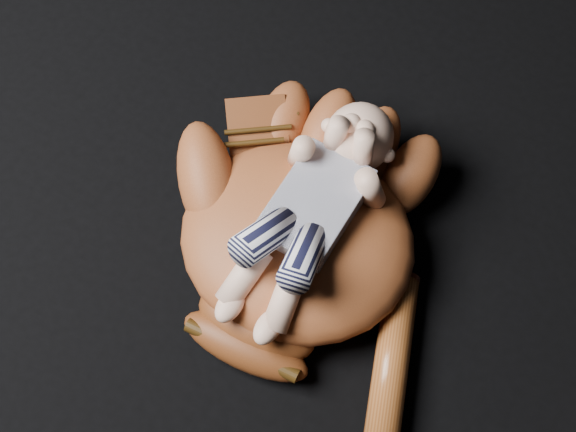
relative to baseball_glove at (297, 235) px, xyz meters
The scene contains 2 objects.
baseball_glove is the anchor object (origin of this frame).
newborn_baby 0.05m from the baseball_glove, 21.37° to the left, with size 0.16×0.36×0.15m, color beige, non-canonical shape.
Camera 1 is at (0.16, -0.37, 1.16)m, focal length 55.00 mm.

